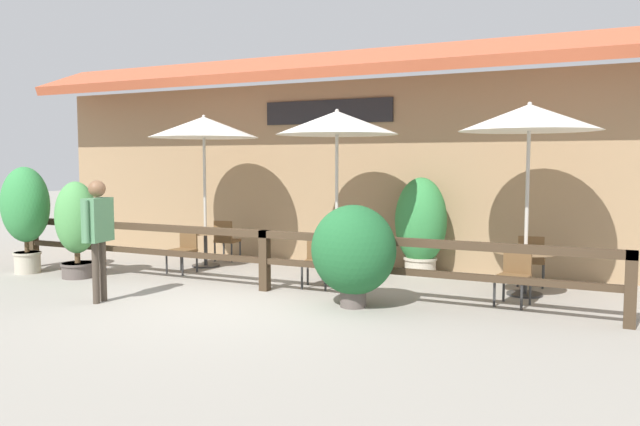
{
  "coord_description": "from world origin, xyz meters",
  "views": [
    {
      "loc": [
        4.93,
        -7.29,
        2.02
      ],
      "look_at": [
        0.77,
        1.45,
        1.22
      ],
      "focal_mm": 35.0,
      "sensor_mm": 36.0,
      "label": 1
    }
  ],
  "objects_px": {
    "dining_table_near": "(206,237)",
    "potted_plant_tall_tropical": "(353,251)",
    "patio_umbrella_near": "(204,128)",
    "patio_umbrella_far": "(529,118)",
    "potted_plant_entrance_palm": "(421,224)",
    "chair_middle_streetside": "(317,259)",
    "chair_far_streetside": "(514,273)",
    "dining_table_middle": "(337,247)",
    "dining_table_far": "(525,258)",
    "pedestrian": "(98,224)",
    "chair_near_wallside": "(226,239)",
    "chair_near_streetside": "(184,247)",
    "potted_plant_small_flowering": "(76,224)",
    "potted_plant_corner_fern": "(25,209)",
    "chair_far_wallside": "(531,258)",
    "chair_middle_wallside": "(352,248)",
    "patio_umbrella_middle": "(337,123)"
  },
  "relations": [
    {
      "from": "dining_table_far",
      "to": "potted_plant_tall_tropical",
      "type": "relative_size",
      "value": 0.67
    },
    {
      "from": "patio_umbrella_far",
      "to": "dining_table_middle",
      "type": "bearing_deg",
      "value": -178.74
    },
    {
      "from": "patio_umbrella_far",
      "to": "dining_table_far",
      "type": "bearing_deg",
      "value": 180.0
    },
    {
      "from": "patio_umbrella_near",
      "to": "potted_plant_tall_tropical",
      "type": "distance_m",
      "value": 4.7
    },
    {
      "from": "patio_umbrella_near",
      "to": "potted_plant_small_flowering",
      "type": "xyz_separation_m",
      "value": [
        -1.32,
        -1.93,
        -1.72
      ]
    },
    {
      "from": "chair_near_streetside",
      "to": "potted_plant_small_flowering",
      "type": "distance_m",
      "value": 1.88
    },
    {
      "from": "dining_table_middle",
      "to": "potted_plant_corner_fern",
      "type": "relative_size",
      "value": 0.5
    },
    {
      "from": "patio_umbrella_middle",
      "to": "chair_middle_streetside",
      "type": "bearing_deg",
      "value": -91.53
    },
    {
      "from": "dining_table_far",
      "to": "chair_far_streetside",
      "type": "xyz_separation_m",
      "value": [
        -0.05,
        -0.74,
        -0.1
      ]
    },
    {
      "from": "potted_plant_tall_tropical",
      "to": "potted_plant_entrance_palm",
      "type": "bearing_deg",
      "value": 87.94
    },
    {
      "from": "dining_table_far",
      "to": "dining_table_middle",
      "type": "bearing_deg",
      "value": -178.74
    },
    {
      "from": "potted_plant_small_flowering",
      "to": "chair_far_streetside",
      "type": "bearing_deg",
      "value": 8.85
    },
    {
      "from": "pedestrian",
      "to": "chair_near_wallside",
      "type": "bearing_deg",
      "value": 176.4
    },
    {
      "from": "patio_umbrella_far",
      "to": "potted_plant_small_flowering",
      "type": "height_order",
      "value": "patio_umbrella_far"
    },
    {
      "from": "chair_near_wallside",
      "to": "potted_plant_small_flowering",
      "type": "height_order",
      "value": "potted_plant_small_flowering"
    },
    {
      "from": "chair_near_streetside",
      "to": "pedestrian",
      "type": "bearing_deg",
      "value": -76.04
    },
    {
      "from": "chair_near_wallside",
      "to": "patio_umbrella_middle",
      "type": "distance_m",
      "value": 3.7
    },
    {
      "from": "potted_plant_entrance_palm",
      "to": "chair_near_streetside",
      "type": "bearing_deg",
      "value": -156.14
    },
    {
      "from": "chair_middle_wallside",
      "to": "chair_far_wallside",
      "type": "xyz_separation_m",
      "value": [
        3.1,
        0.08,
        0.0
      ]
    },
    {
      "from": "chair_near_wallside",
      "to": "potted_plant_corner_fern",
      "type": "xyz_separation_m",
      "value": [
        -2.49,
        -2.7,
        0.7
      ]
    },
    {
      "from": "dining_table_near",
      "to": "chair_middle_streetside",
      "type": "relative_size",
      "value": 1.15
    },
    {
      "from": "dining_table_near",
      "to": "potted_plant_tall_tropical",
      "type": "bearing_deg",
      "value": -26.16
    },
    {
      "from": "chair_far_streetside",
      "to": "chair_far_wallside",
      "type": "relative_size",
      "value": 1.0
    },
    {
      "from": "chair_near_streetside",
      "to": "pedestrian",
      "type": "height_order",
      "value": "pedestrian"
    },
    {
      "from": "chair_far_wallside",
      "to": "potted_plant_tall_tropical",
      "type": "xyz_separation_m",
      "value": [
        -2.05,
        -2.57,
        0.33
      ]
    },
    {
      "from": "chair_near_streetside",
      "to": "chair_far_wallside",
      "type": "bearing_deg",
      "value": 17.73
    },
    {
      "from": "dining_table_far",
      "to": "pedestrian",
      "type": "xyz_separation_m",
      "value": [
        -5.46,
        -3.13,
        0.57
      ]
    },
    {
      "from": "dining_table_near",
      "to": "chair_near_streetside",
      "type": "height_order",
      "value": "chair_near_streetside"
    },
    {
      "from": "patio_umbrella_near",
      "to": "chair_middle_streetside",
      "type": "bearing_deg",
      "value": -17.11
    },
    {
      "from": "chair_near_streetside",
      "to": "chair_far_streetside",
      "type": "xyz_separation_m",
      "value": [
        5.82,
        -0.09,
        0.0
      ]
    },
    {
      "from": "patio_umbrella_near",
      "to": "patio_umbrella_far",
      "type": "distance_m",
      "value": 5.92
    },
    {
      "from": "chair_near_wallside",
      "to": "patio_umbrella_near",
      "type": "bearing_deg",
      "value": 85.23
    },
    {
      "from": "dining_table_middle",
      "to": "chair_far_wallside",
      "type": "height_order",
      "value": "chair_far_wallside"
    },
    {
      "from": "patio_umbrella_near",
      "to": "chair_far_wallside",
      "type": "relative_size",
      "value": 3.49
    },
    {
      "from": "chair_far_wallside",
      "to": "potted_plant_corner_fern",
      "type": "height_order",
      "value": "potted_plant_corner_fern"
    },
    {
      "from": "chair_near_streetside",
      "to": "chair_near_wallside",
      "type": "distance_m",
      "value": 1.44
    },
    {
      "from": "dining_table_near",
      "to": "patio_umbrella_far",
      "type": "xyz_separation_m",
      "value": [
        5.92,
        -0.07,
        2.1
      ]
    },
    {
      "from": "patio_umbrella_far",
      "to": "potted_plant_entrance_palm",
      "type": "bearing_deg",
      "value": 150.83
    },
    {
      "from": "dining_table_far",
      "to": "dining_table_near",
      "type": "bearing_deg",
      "value": 179.32
    },
    {
      "from": "chair_middle_streetside",
      "to": "pedestrian",
      "type": "relative_size",
      "value": 0.47
    },
    {
      "from": "patio_umbrella_middle",
      "to": "chair_middle_wallside",
      "type": "xyz_separation_m",
      "value": [
        -0.01,
        0.72,
        -2.21
      ]
    },
    {
      "from": "dining_table_middle",
      "to": "pedestrian",
      "type": "relative_size",
      "value": 0.55
    },
    {
      "from": "patio_umbrella_middle",
      "to": "potted_plant_tall_tropical",
      "type": "distance_m",
      "value": 2.77
    },
    {
      "from": "dining_table_far",
      "to": "potted_plant_entrance_palm",
      "type": "height_order",
      "value": "potted_plant_entrance_palm"
    },
    {
      "from": "chair_far_wallside",
      "to": "potted_plant_entrance_palm",
      "type": "height_order",
      "value": "potted_plant_entrance_palm"
    },
    {
      "from": "chair_middle_streetside",
      "to": "chair_far_streetside",
      "type": "xyz_separation_m",
      "value": [
        3.06,
        0.05,
        0.0
      ]
    },
    {
      "from": "chair_far_wallside",
      "to": "potted_plant_corner_fern",
      "type": "distance_m",
      "value": 8.86
    },
    {
      "from": "potted_plant_entrance_palm",
      "to": "patio_umbrella_near",
      "type": "bearing_deg",
      "value": -165.6
    },
    {
      "from": "patio_umbrella_middle",
      "to": "chair_middle_streetside",
      "type": "xyz_separation_m",
      "value": [
        -0.02,
        -0.73,
        -2.21
      ]
    },
    {
      "from": "dining_table_near",
      "to": "chair_near_wallside",
      "type": "height_order",
      "value": "chair_near_wallside"
    }
  ]
}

